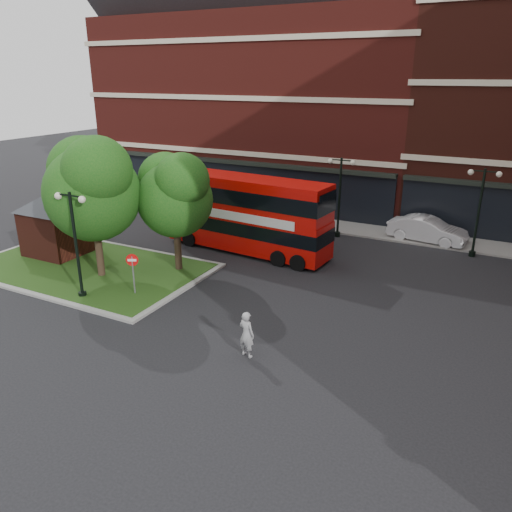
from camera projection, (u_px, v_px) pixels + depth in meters
The scene contains 15 objects.
ground at pixel (178, 326), 20.57m from camera, with size 120.00×120.00×0.00m, color black.
pavement_far at pixel (319, 224), 34.33m from camera, with size 44.00×3.00×0.12m, color slate.
terrace_far_left at pixel (264, 109), 41.64m from camera, with size 26.00×12.00×14.00m, color maroon.
traffic_island at pixel (87, 268), 26.49m from camera, with size 12.60×7.60×0.15m.
kiosk at pixel (56, 216), 27.84m from camera, with size 6.51×6.51×3.60m.
tree_island_west at pixel (91, 184), 23.90m from camera, with size 5.40×4.71×7.21m.
tree_island_east at pixel (174, 192), 24.87m from camera, with size 4.46×3.90×6.29m.
lamp_island at pixel (75, 240), 22.13m from camera, with size 1.72×0.36×5.00m.
lamp_far_left at pixel (340, 193), 30.85m from camera, with size 1.72×0.36×5.00m.
lamp_far_right at pixel (479, 208), 27.41m from camera, with size 1.72×0.36×5.00m.
bus at pixel (247, 209), 28.41m from camera, with size 10.13×3.20×3.80m.
woman at pixel (247, 334), 18.08m from camera, with size 0.65×0.43×1.78m, color #99999C.
car_silver at pixel (252, 207), 35.79m from camera, with size 1.85×4.61×1.57m, color #B5B7BD.
car_white at pixel (427, 230), 30.57m from camera, with size 1.64×4.69×1.54m, color white.
no_entry_sign at pixel (133, 266), 22.82m from camera, with size 0.54×0.28×2.08m.
Camera 1 is at (11.24, -14.82, 9.78)m, focal length 35.00 mm.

